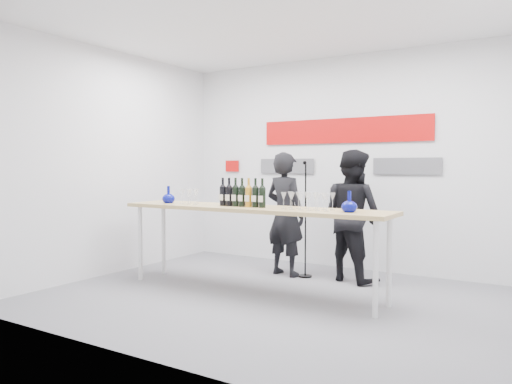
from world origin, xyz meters
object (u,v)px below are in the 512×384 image
presenter_left (285,214)px  presenter_right (352,215)px  mic_stand (305,242)px  tasting_table (251,213)px

presenter_left → presenter_right: presenter_right is taller
presenter_right → mic_stand: (-0.59, -0.14, -0.37)m
presenter_left → mic_stand: bearing=-161.3°
tasting_table → presenter_left: (-0.10, 0.99, -0.10)m
presenter_left → presenter_right: 0.88m
presenter_right → mic_stand: bearing=32.3°
presenter_left → tasting_table: bearing=106.8°
presenter_left → presenter_right: size_ratio=0.99×
presenter_left → mic_stand: presenter_left is taller
presenter_left → presenter_right: bearing=-157.5°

